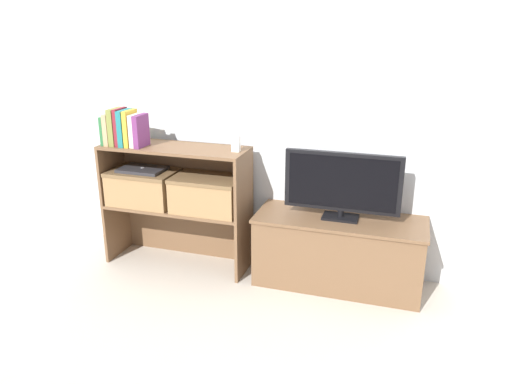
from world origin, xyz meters
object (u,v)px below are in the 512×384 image
(book_mustard, at_px, (130,128))
(baby_monitor, at_px, (236,143))
(tv, at_px, (342,184))
(book_teal, at_px, (125,128))
(book_olive, at_px, (116,127))
(book_forest, at_px, (107,130))
(storage_basket_left, at_px, (144,185))
(tv_stand, at_px, (338,251))
(book_ivory, at_px, (135,130))
(book_plum, at_px, (141,131))
(laptop, at_px, (142,169))
(storage_basket_right, at_px, (208,192))
(book_maroon, at_px, (121,127))
(book_tan, at_px, (111,129))

(book_mustard, height_order, baby_monitor, book_mustard)
(tv, distance_m, book_teal, 1.45)
(baby_monitor, bearing_deg, book_olive, -175.41)
(book_forest, bearing_deg, baby_monitor, 4.21)
(book_forest, relative_size, storage_basket_left, 0.42)
(book_olive, bearing_deg, storage_basket_left, 19.42)
(tv, xyz_separation_m, book_forest, (-1.56, -0.09, 0.25))
(baby_monitor, height_order, storage_basket_left, baby_monitor)
(tv_stand, xyz_separation_m, book_ivory, (-1.35, -0.10, 0.72))
(book_ivory, bearing_deg, book_plum, 0.00)
(laptop, bearing_deg, baby_monitor, 1.28)
(book_forest, distance_m, storage_basket_right, 0.79)
(book_teal, height_order, baby_monitor, book_teal)
(book_mustard, relative_size, book_ivory, 1.12)
(tv_stand, height_order, book_forest, book_forest)
(book_maroon, bearing_deg, book_forest, 180.00)
(book_olive, distance_m, storage_basket_left, 0.44)
(tv_stand, xyz_separation_m, book_forest, (-1.56, -0.10, 0.70))
(book_tan, xyz_separation_m, book_mustard, (0.15, 0.00, 0.01))
(book_tan, bearing_deg, book_mustard, 0.00)
(book_tan, distance_m, book_plum, 0.22)
(book_plum, xyz_separation_m, storage_basket_right, (0.43, 0.05, -0.39))
(book_olive, xyz_separation_m, baby_monitor, (0.81, 0.07, -0.07))
(tv, distance_m, storage_basket_right, 0.88)
(tv, bearing_deg, storage_basket_right, -177.14)
(tv, xyz_separation_m, book_ivory, (-1.35, -0.09, 0.26))
(book_tan, bearing_deg, book_olive, 0.00)
(book_mustard, relative_size, laptop, 0.78)
(book_teal, relative_size, baby_monitor, 1.77)
(book_forest, distance_m, book_ivory, 0.22)
(book_forest, distance_m, book_mustard, 0.18)
(book_ivory, xyz_separation_m, baby_monitor, (0.67, 0.07, -0.05))
(book_maroon, relative_size, book_mustard, 1.04)
(book_teal, relative_size, laptop, 0.78)
(tv_stand, height_order, book_plum, book_plum)
(laptop, bearing_deg, book_forest, -166.89)
(laptop, bearing_deg, storage_basket_left, -7.13)
(book_maroon, distance_m, storage_basket_left, 0.43)
(book_tan, bearing_deg, tv, 3.51)
(book_plum, bearing_deg, book_maroon, 180.00)
(book_tan, height_order, book_plum, book_plum)
(tv, height_order, storage_basket_right, tv)
(book_teal, bearing_deg, baby_monitor, 5.01)
(book_plum, bearing_deg, book_teal, 180.00)
(tv_stand, height_order, book_teal, book_teal)
(storage_basket_left, bearing_deg, baby_monitor, 1.28)
(storage_basket_right, bearing_deg, book_forest, -175.83)
(tv_stand, height_order, book_olive, book_olive)
(book_forest, relative_size, book_teal, 0.80)
(book_ivory, bearing_deg, book_forest, 180.00)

